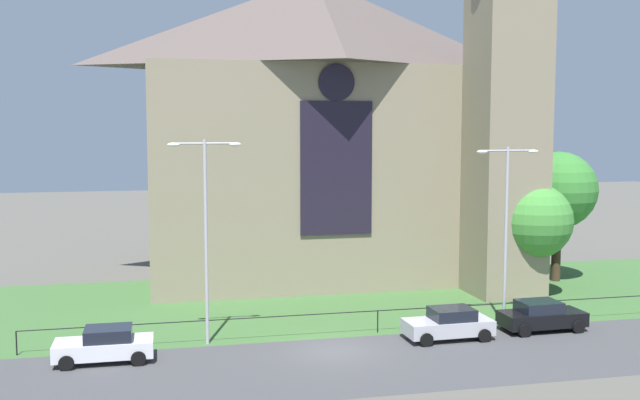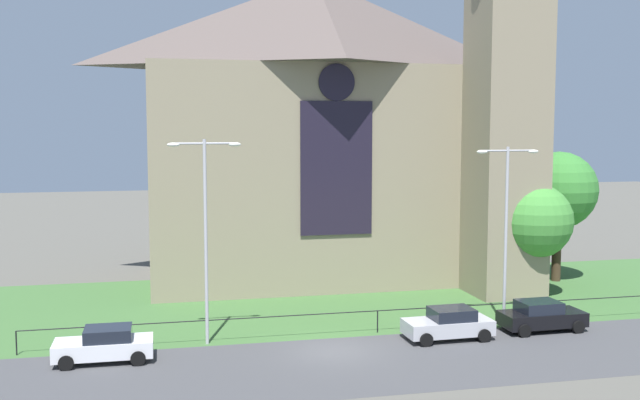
# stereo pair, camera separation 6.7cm
# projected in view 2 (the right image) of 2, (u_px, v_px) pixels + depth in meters

# --- Properties ---
(ground) EXTENTS (160.00, 160.00, 0.00)m
(ground) POSITION_uv_depth(u_px,v_px,m) (294.00, 301.00, 43.78)
(ground) COLOR #56544C
(road_asphalt) EXTENTS (120.00, 8.00, 0.01)m
(road_asphalt) POSITION_uv_depth(u_px,v_px,m) (345.00, 364.00, 32.13)
(road_asphalt) COLOR #424244
(road_asphalt) RESTS_ON ground
(grass_verge) EXTENTS (120.00, 20.00, 0.01)m
(grass_verge) POSITION_uv_depth(u_px,v_px,m) (300.00, 309.00, 41.84)
(grass_verge) COLOR #3D6633
(grass_verge) RESTS_ON ground
(church_building) EXTENTS (23.20, 16.20, 26.00)m
(church_building) POSITION_uv_depth(u_px,v_px,m) (328.00, 125.00, 49.85)
(church_building) COLOR gray
(church_building) RESTS_ON ground
(iron_railing) EXTENTS (33.77, 0.07, 1.13)m
(iron_railing) POSITION_uv_depth(u_px,v_px,m) (378.00, 313.00, 37.02)
(iron_railing) COLOR black
(iron_railing) RESTS_ON ground
(tree_right_near) EXTENTS (4.49, 4.49, 6.82)m
(tree_right_near) POSITION_uv_depth(u_px,v_px,m) (535.00, 221.00, 44.58)
(tree_right_near) COLOR #423021
(tree_right_near) RESTS_ON ground
(tree_right_far) EXTENTS (5.05, 5.05, 8.57)m
(tree_right_far) POSITION_uv_depth(u_px,v_px,m) (558.00, 191.00, 48.99)
(tree_right_far) COLOR #423021
(tree_right_far) RESTS_ON ground
(streetlamp_near) EXTENTS (3.37, 0.26, 9.62)m
(streetlamp_near) POSITION_uv_depth(u_px,v_px,m) (205.00, 218.00, 34.59)
(streetlamp_near) COLOR #B2B2B7
(streetlamp_near) RESTS_ON ground
(streetlamp_far) EXTENTS (3.37, 0.26, 9.18)m
(streetlamp_far) POSITION_uv_depth(u_px,v_px,m) (506.00, 214.00, 37.93)
(streetlamp_far) COLOR #B2B2B7
(streetlamp_far) RESTS_ON ground
(parked_car_white) EXTENTS (4.22, 2.05, 1.51)m
(parked_car_white) POSITION_uv_depth(u_px,v_px,m) (105.00, 345.00, 32.47)
(parked_car_white) COLOR silver
(parked_car_white) RESTS_ON ground
(parked_car_silver) EXTENTS (4.24, 2.11, 1.51)m
(parked_car_silver) POSITION_uv_depth(u_px,v_px,m) (449.00, 324.00, 35.90)
(parked_car_silver) COLOR #B7B7BC
(parked_car_silver) RESTS_ON ground
(parked_car_black) EXTENTS (4.24, 2.10, 1.51)m
(parked_car_black) POSITION_uv_depth(u_px,v_px,m) (541.00, 316.00, 37.41)
(parked_car_black) COLOR black
(parked_car_black) RESTS_ON ground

